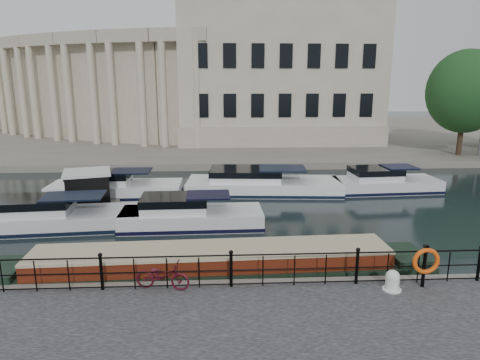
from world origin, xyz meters
name	(u,v)px	position (x,y,z in m)	size (l,w,h in m)	color
ground_plane	(229,271)	(0.00, 0.00, 0.00)	(160.00, 160.00, 0.00)	black
far_bank	(221,134)	(0.00, 39.00, 0.28)	(120.00, 42.00, 0.55)	#6B665B
railing	(231,267)	(0.00, -2.25, 1.20)	(24.14, 0.14, 1.22)	black
civic_building	(211,79)	(-1.00, 34.71, 7.04)	(53.55, 31.84, 16.85)	#ADA38C
bicycle	(162,276)	(-2.13, -2.31, 1.00)	(0.60, 1.72, 0.90)	#4A0D1A
mooring_bollard	(392,281)	(4.97, -2.74, 0.86)	(0.58, 0.58, 0.66)	silver
life_ring_post	(426,262)	(6.02, -2.64, 1.42)	(0.86, 0.22, 1.40)	black
narrowboat	(212,270)	(-0.62, -0.66, 0.37)	(15.60, 2.63, 1.57)	black
harbour_hut	(88,192)	(-7.44, 8.25, 0.95)	(3.89, 3.51, 2.20)	#6B665B
cabin_cruisers	(203,198)	(-1.24, 8.91, 0.37)	(26.68, 9.74, 1.99)	silver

